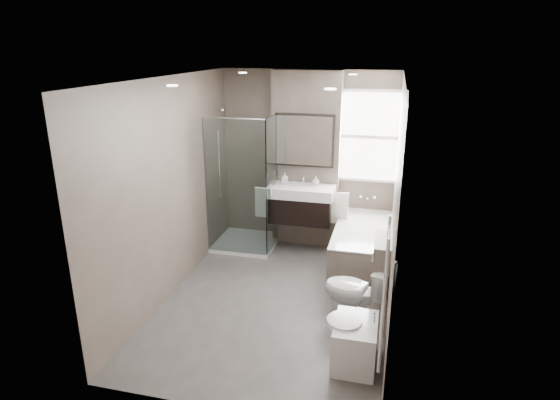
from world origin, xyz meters
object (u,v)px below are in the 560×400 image
(bidet, at_px, (354,342))
(toilet, at_px, (357,292))
(bathtub, at_px, (362,245))
(vanity, at_px, (301,203))

(bidet, bearing_deg, toilet, 93.46)
(toilet, bearing_deg, bidet, 18.03)
(bathtub, xyz_separation_m, bidet, (0.09, -2.12, -0.08))
(vanity, xyz_separation_m, toilet, (0.97, -1.72, -0.37))
(bathtub, bearing_deg, vanity, 160.63)
(vanity, height_order, toilet, vanity)
(vanity, distance_m, bathtub, 1.07)
(toilet, height_order, bidet, toilet)
(vanity, xyz_separation_m, bathtub, (0.92, -0.33, -0.43))
(vanity, bearing_deg, toilet, -60.60)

